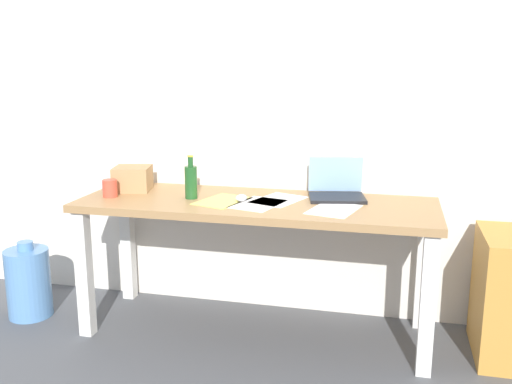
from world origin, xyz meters
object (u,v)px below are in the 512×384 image
(laptop_right, at_px, (337,190))
(beer_bottle, at_px, (191,181))
(water_cooler_jug, at_px, (29,282))
(desk, at_px, (256,220))
(computer_mouse, at_px, (241,198))
(coffee_mug, at_px, (110,188))
(cardboard_box, at_px, (133,179))

(laptop_right, bearing_deg, beer_bottle, -165.69)
(beer_bottle, height_order, water_cooler_jug, beer_bottle)
(desk, relative_size, beer_bottle, 8.03)
(desk, bearing_deg, beer_bottle, -177.22)
(beer_bottle, bearing_deg, computer_mouse, 0.39)
(laptop_right, relative_size, coffee_mug, 3.54)
(beer_bottle, relative_size, water_cooler_jug, 0.52)
(computer_mouse, relative_size, water_cooler_jug, 0.22)
(computer_mouse, distance_m, water_cooler_jug, 1.38)
(desk, distance_m, cardboard_box, 0.78)
(desk, height_order, cardboard_box, cardboard_box)
(computer_mouse, distance_m, coffee_mug, 0.73)
(water_cooler_jug, bearing_deg, laptop_right, 9.79)
(beer_bottle, distance_m, cardboard_box, 0.41)
(computer_mouse, bearing_deg, water_cooler_jug, 176.83)
(beer_bottle, height_order, computer_mouse, beer_bottle)
(computer_mouse, bearing_deg, beer_bottle, 172.31)
(laptop_right, bearing_deg, cardboard_box, -175.85)
(cardboard_box, xyz_separation_m, water_cooler_jug, (-0.59, -0.22, -0.60))
(cardboard_box, bearing_deg, desk, -7.09)
(desk, distance_m, beer_bottle, 0.41)
(laptop_right, height_order, computer_mouse, laptop_right)
(beer_bottle, distance_m, coffee_mug, 0.45)
(coffee_mug, bearing_deg, computer_mouse, 5.55)
(beer_bottle, xyz_separation_m, coffee_mug, (-0.45, -0.07, -0.05))
(coffee_mug, relative_size, water_cooler_jug, 0.21)
(computer_mouse, relative_size, cardboard_box, 0.50)
(cardboard_box, bearing_deg, beer_bottle, -15.67)
(desk, bearing_deg, cardboard_box, 172.91)
(laptop_right, relative_size, computer_mouse, 3.36)
(computer_mouse, xyz_separation_m, cardboard_box, (-0.67, 0.11, 0.05))
(desk, xyz_separation_m, water_cooler_jug, (-1.34, -0.12, -0.43))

